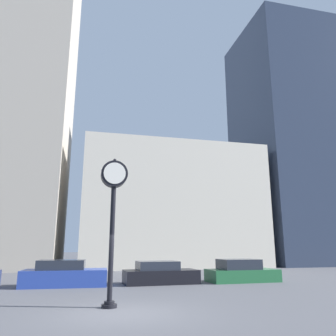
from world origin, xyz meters
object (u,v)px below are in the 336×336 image
(street_clock, at_px, (113,196))
(car_green, at_px, (241,272))
(car_blue, at_px, (64,275))
(car_black, at_px, (160,274))

(street_clock, height_order, car_green, street_clock)
(car_green, bearing_deg, street_clock, -143.05)
(street_clock, distance_m, car_green, 11.13)
(street_clock, height_order, car_blue, street_clock)
(car_green, bearing_deg, car_black, 177.16)
(car_green, bearing_deg, car_blue, 177.48)
(street_clock, bearing_deg, car_blue, 106.41)
(car_blue, height_order, car_green, car_blue)
(car_blue, xyz_separation_m, car_black, (5.23, -0.02, -0.06))
(car_black, bearing_deg, car_blue, 177.06)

